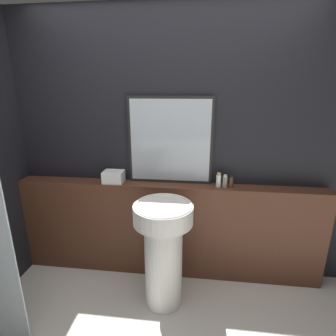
{
  "coord_description": "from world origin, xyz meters",
  "views": [
    {
      "loc": [
        0.27,
        -1.08,
        1.81
      ],
      "look_at": [
        0.01,
        1.11,
        1.14
      ],
      "focal_mm": 28.0,
      "sensor_mm": 36.0,
      "label": 1
    }
  ],
  "objects_px": {
    "towel_stack": "(114,177)",
    "shampoo_bottle": "(219,180)",
    "pedestal_sink": "(163,247)",
    "lotion_bottle": "(231,182)",
    "mirror": "(170,141)",
    "conditioner_bottle": "(225,181)"
  },
  "relations": [
    {
      "from": "shampoo_bottle",
      "to": "lotion_bottle",
      "type": "height_order",
      "value": "shampoo_bottle"
    },
    {
      "from": "pedestal_sink",
      "to": "mirror",
      "type": "distance_m",
      "value": 0.93
    },
    {
      "from": "towel_stack",
      "to": "shampoo_bottle",
      "type": "xyz_separation_m",
      "value": [
        0.98,
        0.0,
        0.01
      ]
    },
    {
      "from": "conditioner_bottle",
      "to": "pedestal_sink",
      "type": "bearing_deg",
      "value": -141.02
    },
    {
      "from": "towel_stack",
      "to": "shampoo_bottle",
      "type": "distance_m",
      "value": 0.98
    },
    {
      "from": "towel_stack",
      "to": "conditioner_bottle",
      "type": "bearing_deg",
      "value": 0.0
    },
    {
      "from": "mirror",
      "to": "towel_stack",
      "type": "height_order",
      "value": "mirror"
    },
    {
      "from": "mirror",
      "to": "lotion_bottle",
      "type": "relative_size",
      "value": 7.16
    },
    {
      "from": "mirror",
      "to": "conditioner_bottle",
      "type": "relative_size",
      "value": 6.89
    },
    {
      "from": "pedestal_sink",
      "to": "mirror",
      "type": "height_order",
      "value": "mirror"
    },
    {
      "from": "pedestal_sink",
      "to": "towel_stack",
      "type": "height_order",
      "value": "towel_stack"
    },
    {
      "from": "towel_stack",
      "to": "lotion_bottle",
      "type": "bearing_deg",
      "value": -0.0
    },
    {
      "from": "pedestal_sink",
      "to": "lotion_bottle",
      "type": "bearing_deg",
      "value": 36.18
    },
    {
      "from": "towel_stack",
      "to": "lotion_bottle",
      "type": "relative_size",
      "value": 1.7
    },
    {
      "from": "mirror",
      "to": "conditioner_bottle",
      "type": "xyz_separation_m",
      "value": [
        0.51,
        -0.07,
        -0.35
      ]
    },
    {
      "from": "conditioner_bottle",
      "to": "shampoo_bottle",
      "type": "bearing_deg",
      "value": 180.0
    },
    {
      "from": "shampoo_bottle",
      "to": "pedestal_sink",
      "type": "bearing_deg",
      "value": -137.59
    },
    {
      "from": "pedestal_sink",
      "to": "towel_stack",
      "type": "xyz_separation_m",
      "value": [
        -0.53,
        0.41,
        0.45
      ]
    },
    {
      "from": "mirror",
      "to": "conditioner_bottle",
      "type": "height_order",
      "value": "mirror"
    },
    {
      "from": "mirror",
      "to": "pedestal_sink",
      "type": "bearing_deg",
      "value": -90.06
    },
    {
      "from": "pedestal_sink",
      "to": "lotion_bottle",
      "type": "distance_m",
      "value": 0.83
    },
    {
      "from": "shampoo_bottle",
      "to": "towel_stack",
      "type": "bearing_deg",
      "value": 180.0
    }
  ]
}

